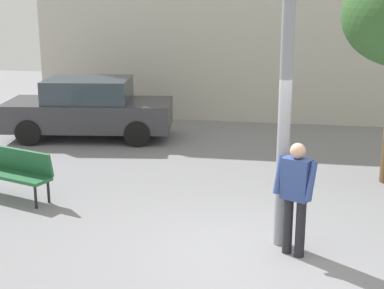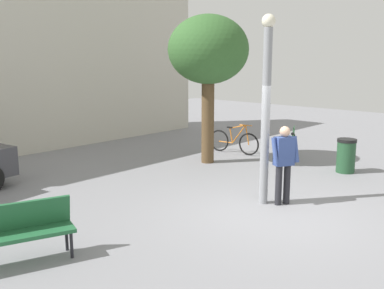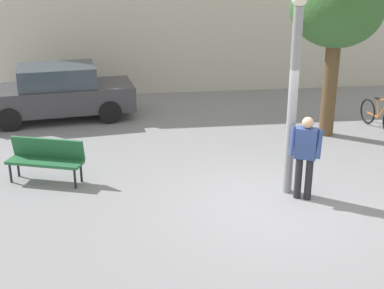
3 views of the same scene
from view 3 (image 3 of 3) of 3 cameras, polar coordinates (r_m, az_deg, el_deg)
ground_plane at (r=10.38m, az=8.89°, el=-6.33°), size 36.00×36.00×0.00m
lamppost at (r=10.23m, az=10.85°, el=5.84°), size 0.28×0.28×3.91m
person_by_lamppost at (r=10.32m, az=12.10°, el=-0.84°), size 0.63×0.48×1.67m
park_bench at (r=11.46m, az=-15.41°, el=-1.26°), size 1.67×0.98×0.92m
plaza_tree at (r=13.83m, az=15.30°, el=13.75°), size 2.29×2.29×4.25m
bicycle_orange at (r=15.19m, az=19.48°, el=2.91°), size 0.26×1.80×0.97m
parked_car_charcoal at (r=15.66m, az=-14.17°, el=5.44°), size 4.39×2.24×1.55m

